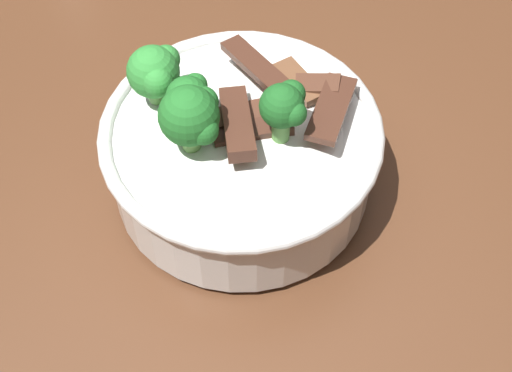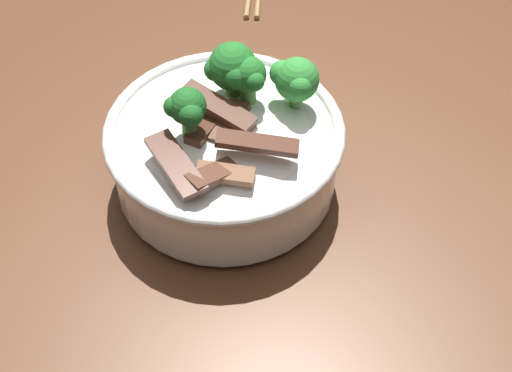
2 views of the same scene
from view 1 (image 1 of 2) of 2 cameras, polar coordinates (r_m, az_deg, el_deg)
name	(u,v)px [view 1 (image 1 of 2)]	position (r m, az deg, el deg)	size (l,w,h in m)	color
dining_table	(167,272)	(0.74, -6.84, -6.61)	(1.33, 1.01, 0.78)	#56331E
rice_bowl	(240,147)	(0.63, -1.27, 3.03)	(0.24, 0.24, 0.15)	white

